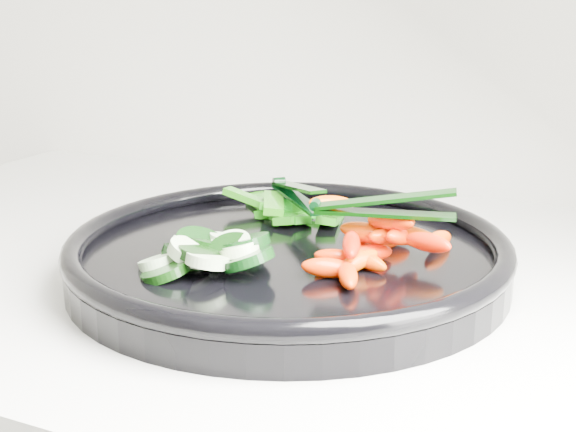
% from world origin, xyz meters
% --- Properties ---
extents(veggie_tray, '(0.41, 0.41, 0.04)m').
position_xyz_m(veggie_tray, '(-0.46, 1.67, 0.95)').
color(veggie_tray, black).
rests_on(veggie_tray, counter).
extents(cucumber_pile, '(0.12, 0.13, 0.04)m').
position_xyz_m(cucumber_pile, '(-0.51, 1.61, 0.96)').
color(cucumber_pile, black).
rests_on(cucumber_pile, veggie_tray).
extents(carrot_pile, '(0.15, 0.16, 0.05)m').
position_xyz_m(carrot_pile, '(-0.38, 1.67, 0.97)').
color(carrot_pile, '#FF4900').
rests_on(carrot_pile, veggie_tray).
extents(pepper_pile, '(0.13, 0.09, 0.03)m').
position_xyz_m(pepper_pile, '(-0.51, 1.76, 0.96)').
color(pepper_pile, '#09620D').
rests_on(pepper_pile, veggie_tray).
extents(tong_carrot, '(0.11, 0.04, 0.02)m').
position_xyz_m(tong_carrot, '(-0.38, 1.66, 1.00)').
color(tong_carrot, black).
rests_on(tong_carrot, carrot_pile).
extents(tong_pepper, '(0.09, 0.09, 0.02)m').
position_xyz_m(tong_pepper, '(-0.50, 1.76, 0.98)').
color(tong_pepper, black).
rests_on(tong_pepper, pepper_pile).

